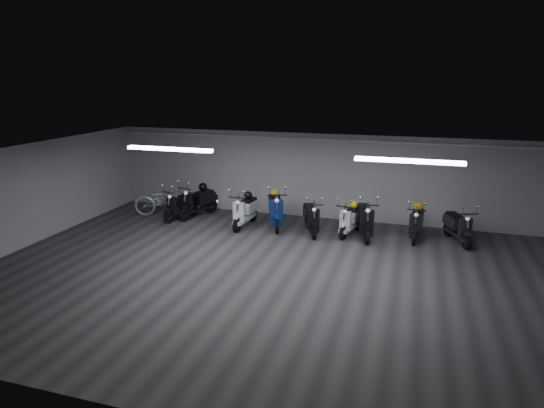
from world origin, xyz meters
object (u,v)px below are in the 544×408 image
(scooter_0, at_px, (181,201))
(scooter_9, at_px, (458,222))
(scooter_1, at_px, (198,197))
(scooter_2, at_px, (245,206))
(bicycle, at_px, (165,197))
(helmet_3, at_px, (354,205))
(scooter_8, at_px, (417,218))
(helmet_1, at_px, (203,187))
(scooter_5, at_px, (311,213))
(helmet_0, at_px, (248,195))
(helmet_2, at_px, (418,206))
(scooter_4, at_px, (276,204))
(scooter_6, at_px, (351,215))
(helmet_4, at_px, (275,193))
(scooter_7, at_px, (365,214))

(scooter_0, relative_size, scooter_9, 1.02)
(scooter_1, height_order, scooter_2, scooter_1)
(bicycle, height_order, helmet_3, bicycle)
(scooter_8, bearing_deg, helmet_1, -179.38)
(scooter_2, bearing_deg, scooter_5, 4.49)
(helmet_1, bearing_deg, scooter_5, -11.05)
(helmet_0, relative_size, helmet_2, 0.96)
(scooter_4, xyz_separation_m, helmet_2, (4.23, 0.35, 0.18))
(scooter_6, distance_m, helmet_0, 3.25)
(scooter_6, xyz_separation_m, helmet_2, (1.89, 0.41, 0.31))
(scooter_6, bearing_deg, helmet_4, -173.75)
(scooter_5, bearing_deg, helmet_2, -10.30)
(scooter_7, height_order, scooter_9, scooter_7)
(scooter_1, relative_size, scooter_9, 1.09)
(scooter_7, bearing_deg, scooter_0, 166.03)
(scooter_5, xyz_separation_m, helmet_4, (-1.28, 0.51, 0.39))
(scooter_5, bearing_deg, scooter_8, -14.59)
(scooter_0, relative_size, scooter_4, 0.86)
(scooter_1, bearing_deg, scooter_8, 18.88)
(scooter_2, relative_size, helmet_3, 7.93)
(scooter_0, xyz_separation_m, helmet_0, (2.32, 0.10, 0.33))
(scooter_5, height_order, helmet_2, scooter_5)
(scooter_2, relative_size, scooter_8, 1.06)
(scooter_1, height_order, helmet_3, scooter_1)
(scooter_1, bearing_deg, scooter_2, 4.26)
(helmet_1, bearing_deg, scooter_1, -110.17)
(scooter_2, bearing_deg, helmet_2, 10.96)
(scooter_8, bearing_deg, helmet_2, 90.00)
(scooter_1, xyz_separation_m, scooter_5, (3.97, -0.52, -0.04))
(scooter_7, xyz_separation_m, helmet_1, (-5.46, 0.66, 0.28))
(scooter_1, bearing_deg, helmet_4, 19.91)
(helmet_2, bearing_deg, scooter_9, -10.47)
(scooter_4, xyz_separation_m, scooter_6, (2.34, -0.06, -0.12))
(scooter_6, distance_m, helmet_4, 2.49)
(scooter_5, height_order, helmet_0, scooter_5)
(scooter_5, relative_size, scooter_8, 1.00)
(scooter_1, distance_m, scooter_9, 8.12)
(scooter_0, height_order, bicycle, bicycle)
(scooter_1, distance_m, helmet_4, 2.71)
(scooter_2, bearing_deg, scooter_1, 168.27)
(scooter_0, bearing_deg, scooter_8, 17.69)
(scooter_5, distance_m, helmet_2, 3.11)
(scooter_7, relative_size, bicycle, 0.93)
(scooter_5, height_order, scooter_9, scooter_5)
(scooter_1, xyz_separation_m, helmet_4, (2.69, -0.01, 0.35))
(helmet_0, bearing_deg, scooter_8, 1.43)
(scooter_0, relative_size, scooter_1, 0.93)
(scooter_4, distance_m, scooter_8, 4.22)
(helmet_1, xyz_separation_m, helmet_2, (6.93, -0.16, -0.07))
(scooter_1, relative_size, helmet_3, 8.02)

